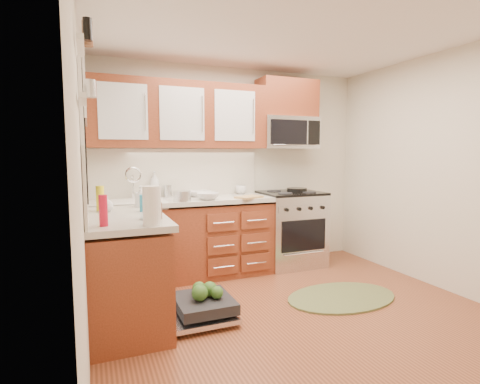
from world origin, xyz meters
name	(u,v)px	position (x,y,z in m)	size (l,w,h in m)	color
floor	(303,317)	(0.00, 0.00, 0.00)	(3.50, 3.50, 0.00)	brown
ceiling	(309,23)	(0.00, 0.00, 2.50)	(3.50, 3.50, 0.00)	white
wall_back	(232,168)	(0.00, 1.75, 1.25)	(3.50, 0.04, 2.50)	beige
wall_left	(82,182)	(-1.75, 0.00, 1.25)	(0.04, 3.50, 2.50)	beige
wall_right	(453,172)	(1.75, 0.00, 1.25)	(0.04, 3.50, 2.50)	beige
base_cabinet_back	(183,241)	(-0.73, 1.45, 0.42)	(2.05, 0.60, 0.85)	#5F2A15
base_cabinet_left	(125,273)	(-1.45, 0.52, 0.42)	(0.60, 1.25, 0.85)	#5F2A15
countertop_back	(183,201)	(-0.72, 1.44, 0.90)	(2.07, 0.64, 0.05)	beige
countertop_left	(125,218)	(-1.44, 0.53, 0.90)	(0.64, 1.27, 0.05)	beige
backsplash_back	(177,172)	(-0.73, 1.74, 1.21)	(2.05, 0.02, 0.57)	beige
backsplash_left	(85,182)	(-1.74, 0.52, 1.21)	(0.02, 1.25, 0.57)	beige
upper_cabinets	(179,115)	(-0.73, 1.57, 1.88)	(2.05, 0.35, 0.75)	#5F2A15
cabinet_over_mw	(287,99)	(0.68, 1.57, 2.13)	(0.76, 0.35, 0.47)	#5F2A15
range	(291,228)	(0.68, 1.43, 0.47)	(0.76, 0.64, 0.95)	silver
microwave	(287,133)	(0.68, 1.55, 1.70)	(0.76, 0.38, 0.40)	silver
sink	(136,213)	(-1.25, 1.42, 0.80)	(0.62, 0.50, 0.26)	white
dishwasher	(200,309)	(-0.86, 0.30, 0.10)	(0.70, 0.60, 0.20)	silver
window	(83,140)	(-1.74, 0.50, 1.55)	(0.03, 1.05, 1.05)	white
window_blind	(85,97)	(-1.71, 0.50, 1.88)	(0.02, 0.96, 0.40)	white
shelf_upper	(81,46)	(-1.72, -0.35, 2.05)	(0.04, 0.40, 0.03)	white
shelf_lower	(83,100)	(-1.72, -0.35, 1.75)	(0.04, 0.40, 0.03)	white
rug	(342,297)	(0.59, 0.24, 0.01)	(1.16, 0.75, 0.02)	#616A3D
skillet	(297,190)	(0.75, 1.41, 0.97)	(0.26, 0.26, 0.05)	black
stock_pot	(182,196)	(-0.78, 1.22, 0.98)	(0.19, 0.19, 0.11)	silver
cutting_board	(249,197)	(0.00, 1.22, 0.94)	(0.31, 0.20, 0.02)	tan
canister	(168,191)	(-0.85, 1.65, 1.00)	(0.09, 0.09, 0.14)	silver
paper_towel_roll	(152,206)	(-1.29, -0.02, 1.07)	(0.13, 0.13, 0.28)	white
mustard_bottle	(100,198)	(-1.62, 0.85, 1.04)	(0.07, 0.07, 0.22)	yellow
red_bottle	(103,211)	(-1.62, 0.08, 1.04)	(0.06, 0.06, 0.22)	red
wooden_box	(152,210)	(-1.25, 0.25, 0.99)	(0.13, 0.09, 0.13)	brown
blue_carton	(145,203)	(-1.25, 0.66, 1.00)	(0.09, 0.06, 0.15)	teal
bowl_a	(199,193)	(-0.49, 1.60, 0.96)	(0.29, 0.29, 0.07)	#999999
bowl_b	(208,196)	(-0.49, 1.25, 0.96)	(0.25, 0.25, 0.08)	#999999
cup	(241,190)	(0.08, 1.65, 0.98)	(0.14, 0.14, 0.11)	#999999
soap_bottle_a	(155,184)	(-1.00, 1.68, 1.08)	(0.12, 0.12, 0.31)	#999999
soap_bottle_b	(141,196)	(-1.25, 0.96, 1.03)	(0.09, 0.09, 0.20)	#999999
soap_bottle_c	(106,203)	(-1.57, 0.77, 1.00)	(0.12, 0.12, 0.15)	#999999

